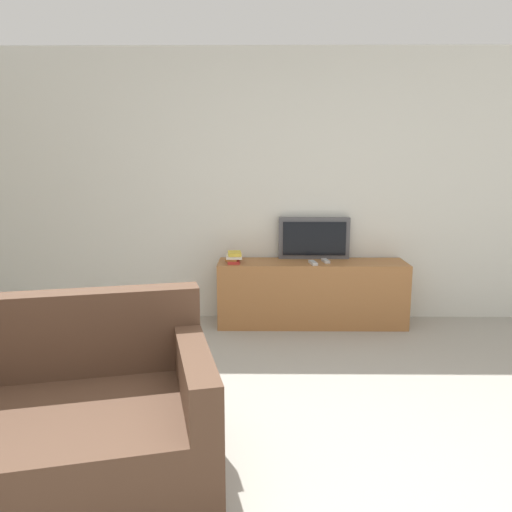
{
  "coord_description": "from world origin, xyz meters",
  "views": [
    {
      "loc": [
        -0.16,
        -1.86,
        1.53
      ],
      "look_at": [
        -0.2,
        2.3,
        0.75
      ],
      "focal_mm": 35.0,
      "sensor_mm": 36.0,
      "label": 1
    }
  ],
  "objects_px": {
    "tv_stand": "(311,293)",
    "remote_on_stand": "(326,261)",
    "couch": "(31,433)",
    "remote_secondary": "(313,263)",
    "television": "(314,238)",
    "book_stack": "(234,257)"
  },
  "relations": [
    {
      "from": "television",
      "to": "remote_secondary",
      "type": "distance_m",
      "value": 0.34
    },
    {
      "from": "remote_secondary",
      "to": "television",
      "type": "bearing_deg",
      "value": 83.15
    },
    {
      "from": "book_stack",
      "to": "television",
      "type": "bearing_deg",
      "value": 17.08
    },
    {
      "from": "television",
      "to": "book_stack",
      "type": "xyz_separation_m",
      "value": [
        -0.77,
        -0.24,
        -0.15
      ]
    },
    {
      "from": "remote_secondary",
      "to": "couch",
      "type": "bearing_deg",
      "value": -123.3
    },
    {
      "from": "television",
      "to": "couch",
      "type": "xyz_separation_m",
      "value": [
        -1.6,
        -2.66,
        -0.53
      ]
    },
    {
      "from": "tv_stand",
      "to": "remote_on_stand",
      "type": "xyz_separation_m",
      "value": [
        0.13,
        -0.01,
        0.32
      ]
    },
    {
      "from": "television",
      "to": "remote_secondary",
      "type": "xyz_separation_m",
      "value": [
        -0.03,
        -0.28,
        -0.19
      ]
    },
    {
      "from": "book_stack",
      "to": "remote_secondary",
      "type": "distance_m",
      "value": 0.74
    },
    {
      "from": "television",
      "to": "remote_on_stand",
      "type": "distance_m",
      "value": 0.28
    },
    {
      "from": "television",
      "to": "remote_secondary",
      "type": "bearing_deg",
      "value": -96.85
    },
    {
      "from": "television",
      "to": "remote_secondary",
      "type": "relative_size",
      "value": 3.92
    },
    {
      "from": "television",
      "to": "book_stack",
      "type": "height_order",
      "value": "television"
    },
    {
      "from": "tv_stand",
      "to": "couch",
      "type": "height_order",
      "value": "couch"
    },
    {
      "from": "remote_on_stand",
      "to": "remote_secondary",
      "type": "distance_m",
      "value": 0.16
    },
    {
      "from": "couch",
      "to": "remote_on_stand",
      "type": "xyz_separation_m",
      "value": [
        1.69,
        2.48,
        0.34
      ]
    },
    {
      "from": "couch",
      "to": "remote_on_stand",
      "type": "height_order",
      "value": "couch"
    },
    {
      "from": "tv_stand",
      "to": "remote_on_stand",
      "type": "distance_m",
      "value": 0.34
    },
    {
      "from": "tv_stand",
      "to": "remote_secondary",
      "type": "relative_size",
      "value": 10.12
    },
    {
      "from": "book_stack",
      "to": "remote_on_stand",
      "type": "relative_size",
      "value": 1.43
    },
    {
      "from": "book_stack",
      "to": "remote_secondary",
      "type": "xyz_separation_m",
      "value": [
        0.73,
        -0.04,
        -0.04
      ]
    },
    {
      "from": "television",
      "to": "tv_stand",
      "type": "bearing_deg",
      "value": -100.32
    }
  ]
}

